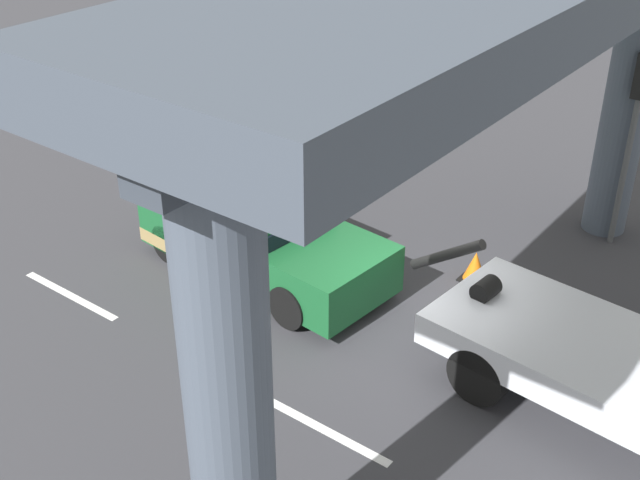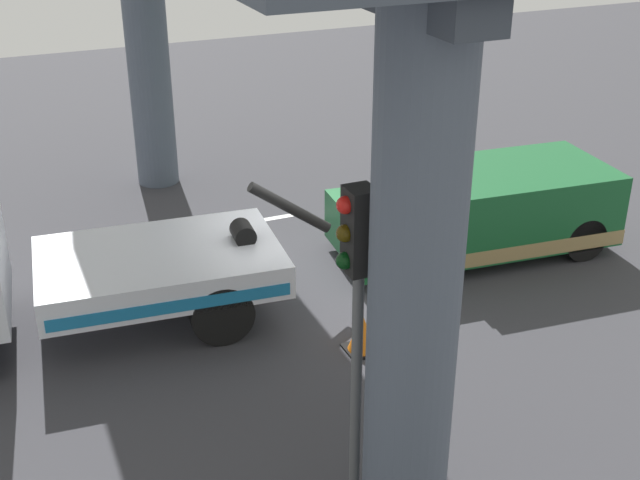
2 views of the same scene
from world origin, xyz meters
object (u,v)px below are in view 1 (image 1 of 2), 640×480
traffic_cone_orange (475,267)px  traffic_light_near (298,34)px  towed_van_green (255,235)px  traffic_light_far (638,108)px

traffic_cone_orange → traffic_light_near: bearing=155.6°
towed_van_green → traffic_light_far: (5.32, 5.40, 2.23)m
traffic_light_far → traffic_cone_orange: 4.44m
towed_van_green → traffic_light_far: bearing=45.4°
towed_van_green → traffic_cone_orange: bearing=31.8°
traffic_light_near → traffic_cone_orange: traffic_light_near is taller
towed_van_green → traffic_cone_orange: size_ratio=8.70×
traffic_light_near → traffic_cone_orange: (6.87, -3.11, -2.73)m
traffic_light_far → traffic_cone_orange: bearing=-117.6°
traffic_light_far → traffic_light_near: bearing=180.0°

